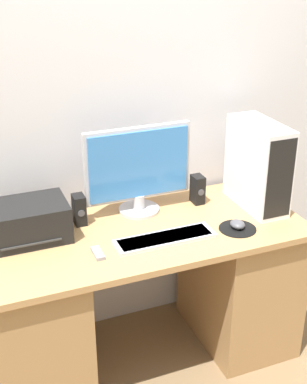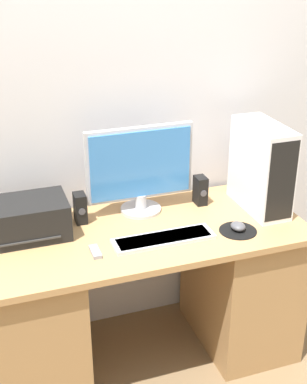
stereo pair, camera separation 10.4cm
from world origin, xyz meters
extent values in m
cube|color=silver|center=(0.00, 0.70, 1.35)|extent=(6.40, 0.05, 2.70)
cube|color=tan|center=(0.00, 0.32, 0.72)|extent=(1.49, 0.65, 0.03)
cube|color=#A4794B|center=(-0.53, 0.32, 0.35)|extent=(0.42, 0.60, 0.70)
cube|color=#A4794B|center=(0.53, 0.32, 0.35)|extent=(0.42, 0.60, 0.70)
cylinder|color=#B7B7BC|center=(0.06, 0.51, 0.74)|extent=(0.20, 0.20, 0.02)
cylinder|color=#B7B7BC|center=(0.06, 0.51, 0.78)|extent=(0.05, 0.05, 0.07)
cube|color=#B7B7BC|center=(0.06, 0.52, 0.98)|extent=(0.51, 0.03, 0.35)
cube|color=#387AC6|center=(0.06, 0.50, 0.98)|extent=(0.48, 0.01, 0.32)
cube|color=silver|center=(0.06, 0.20, 0.74)|extent=(0.45, 0.12, 0.02)
cube|color=white|center=(0.06, 0.20, 0.75)|extent=(0.41, 0.10, 0.01)
cylinder|color=black|center=(0.41, 0.18, 0.73)|extent=(0.17, 0.17, 0.00)
ellipsoid|color=#4C4C51|center=(0.41, 0.18, 0.75)|extent=(0.06, 0.08, 0.04)
cube|color=white|center=(0.61, 0.36, 0.94)|extent=(0.16, 0.37, 0.42)
cube|color=black|center=(0.61, 0.18, 0.94)|extent=(0.14, 0.01, 0.38)
cube|color=black|center=(-0.49, 0.45, 0.81)|extent=(0.36, 0.24, 0.16)
cube|color=#333333|center=(-0.49, 0.37, 0.77)|extent=(0.25, 0.11, 0.01)
cube|color=black|center=(-0.24, 0.49, 0.80)|extent=(0.05, 0.07, 0.14)
cylinder|color=#47474C|center=(-0.24, 0.45, 0.80)|extent=(0.03, 0.00, 0.03)
cube|color=black|center=(0.36, 0.49, 0.80)|extent=(0.05, 0.07, 0.14)
cylinder|color=#47474C|center=(0.36, 0.45, 0.80)|extent=(0.03, 0.00, 0.03)
cube|color=gray|center=(-0.24, 0.20, 0.74)|extent=(0.04, 0.10, 0.02)
camera|label=1|loc=(-0.74, -1.64, 1.91)|focal=50.00mm
camera|label=2|loc=(-0.64, -1.68, 1.91)|focal=50.00mm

